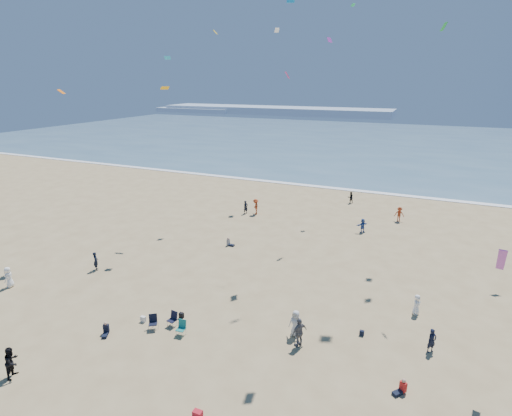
% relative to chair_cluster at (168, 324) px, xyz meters
% --- Properties ---
extents(ground, '(220.00, 220.00, 0.00)m').
position_rel_chair_cluster_xyz_m(ground, '(3.11, -5.56, -0.50)').
color(ground, tan).
rests_on(ground, ground).
extents(ocean, '(220.00, 100.00, 0.06)m').
position_rel_chair_cluster_xyz_m(ocean, '(3.11, 89.44, -0.47)').
color(ocean, '#476B84').
rests_on(ocean, ground).
extents(surf_line, '(220.00, 1.20, 0.08)m').
position_rel_chair_cluster_xyz_m(surf_line, '(3.11, 39.44, -0.46)').
color(surf_line, white).
rests_on(surf_line, ground).
extents(headland_far, '(110.00, 20.00, 3.20)m').
position_rel_chair_cluster_xyz_m(headland_far, '(-56.89, 164.44, 1.10)').
color(headland_far, '#7A8EA8').
rests_on(headland_far, ground).
extents(headland_near, '(40.00, 14.00, 2.00)m').
position_rel_chair_cluster_xyz_m(headland_near, '(-96.89, 159.44, 0.50)').
color(headland_near, '#7A8EA8').
rests_on(headland_near, ground).
extents(standing_flyers, '(32.19, 43.66, 1.94)m').
position_rel_chair_cluster_xyz_m(standing_flyers, '(4.66, 9.25, 0.38)').
color(standing_flyers, black).
rests_on(standing_flyers, ground).
extents(seated_group, '(18.74, 25.50, 0.84)m').
position_rel_chair_cluster_xyz_m(seated_group, '(5.34, -1.51, -0.08)').
color(seated_group, silver).
rests_on(seated_group, ground).
extents(chair_cluster, '(2.75, 1.55, 1.00)m').
position_rel_chair_cluster_xyz_m(chair_cluster, '(0.00, 0.00, 0.00)').
color(chair_cluster, black).
rests_on(chair_cluster, ground).
extents(white_tote, '(0.35, 0.20, 0.40)m').
position_rel_chair_cluster_xyz_m(white_tote, '(-2.14, 0.12, -0.30)').
color(white_tote, silver).
rests_on(white_tote, ground).
extents(black_backpack, '(0.30, 0.22, 0.38)m').
position_rel_chair_cluster_xyz_m(black_backpack, '(-0.06, 1.54, -0.31)').
color(black_backpack, black).
rests_on(black_backpack, ground).
extents(cooler, '(0.45, 0.30, 0.30)m').
position_rel_chair_cluster_xyz_m(cooler, '(5.39, -5.21, -0.35)').
color(cooler, red).
rests_on(cooler, ground).
extents(navy_bag, '(0.28, 0.18, 0.34)m').
position_rel_chair_cluster_xyz_m(navy_bag, '(11.54, 4.51, -0.33)').
color(navy_bag, black).
rests_on(navy_bag, ground).
extents(kites_aloft, '(38.89, 40.28, 30.09)m').
position_rel_chair_cluster_xyz_m(kites_aloft, '(12.19, 8.97, 13.91)').
color(kites_aloft, '#FF6705').
rests_on(kites_aloft, ground).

